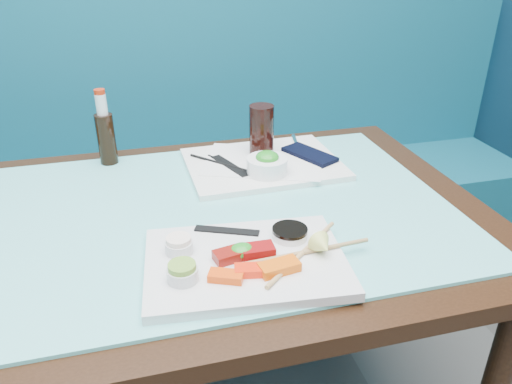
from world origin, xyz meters
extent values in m
cube|color=#10576A|center=(0.00, 2.22, 0.23)|extent=(3.00, 0.55, 0.45)
cube|color=#10576A|center=(0.00, 2.44, 0.70)|extent=(3.00, 0.12, 0.95)
cube|color=black|center=(0.00, 1.45, 0.73)|extent=(1.40, 0.90, 0.04)
cylinder|color=black|center=(0.62, 1.82, 0.35)|extent=(0.06, 0.06, 0.71)
cube|color=#67CECC|center=(0.00, 1.45, 0.75)|extent=(1.22, 0.76, 0.01)
cube|color=silver|center=(0.08, 1.22, 0.77)|extent=(0.41, 0.31, 0.02)
cube|color=#F14509|center=(0.03, 1.16, 0.79)|extent=(0.07, 0.05, 0.02)
cube|color=#F72709|center=(0.08, 1.17, 0.79)|extent=(0.07, 0.04, 0.02)
cube|color=#EB5909|center=(0.13, 1.16, 0.79)|extent=(0.08, 0.05, 0.02)
cube|color=maroon|center=(0.05, 1.22, 0.79)|extent=(0.07, 0.05, 0.02)
cube|color=maroon|center=(0.10, 1.22, 0.79)|extent=(0.06, 0.04, 0.02)
ellipsoid|color=#218B20|center=(0.07, 1.23, 0.79)|extent=(0.05, 0.05, 0.03)
cylinder|color=silver|center=(-0.05, 1.18, 0.79)|extent=(0.06, 0.06, 0.02)
cylinder|color=#71A234|center=(-0.05, 1.18, 0.81)|extent=(0.07, 0.07, 0.01)
cylinder|color=silver|center=(-0.04, 1.27, 0.79)|extent=(0.07, 0.07, 0.02)
cylinder|color=#FFE5D1|center=(-0.04, 1.27, 0.81)|extent=(0.06, 0.06, 0.01)
cylinder|color=white|center=(0.18, 1.27, 0.78)|extent=(0.09, 0.09, 0.01)
cylinder|color=black|center=(0.18, 1.27, 0.80)|extent=(0.08, 0.08, 0.01)
cone|color=#DAE46C|center=(0.22, 1.19, 0.80)|extent=(0.05, 0.04, 0.05)
cube|color=black|center=(0.06, 1.32, 0.78)|extent=(0.13, 0.07, 0.00)
cylinder|color=tan|center=(0.19, 1.20, 0.78)|extent=(0.20, 0.18, 0.01)
cylinder|color=#9E7A4A|center=(0.20, 1.20, 0.78)|extent=(0.26, 0.03, 0.01)
cube|color=white|center=(0.23, 1.66, 0.77)|extent=(0.42, 0.32, 0.02)
cube|color=white|center=(0.23, 1.66, 0.77)|extent=(0.38, 0.33, 0.00)
cylinder|color=white|center=(0.22, 1.58, 0.79)|extent=(0.11, 0.11, 0.04)
ellipsoid|color=#238E20|center=(0.22, 1.58, 0.82)|extent=(0.08, 0.08, 0.03)
cylinder|color=black|center=(0.24, 1.71, 0.84)|extent=(0.09, 0.09, 0.14)
cube|color=black|center=(0.37, 1.66, 0.78)|extent=(0.13, 0.17, 0.01)
cylinder|color=white|center=(0.36, 1.76, 0.78)|extent=(0.03, 0.10, 0.01)
cylinder|color=black|center=(0.13, 1.65, 0.78)|extent=(0.18, 0.20, 0.01)
cylinder|color=black|center=(0.14, 1.65, 0.78)|extent=(0.10, 0.17, 0.01)
cube|color=black|center=(0.14, 1.65, 0.78)|extent=(0.08, 0.16, 0.00)
cylinder|color=black|center=(-0.18, 1.80, 0.83)|extent=(0.06, 0.06, 0.14)
cylinder|color=silver|center=(-0.18, 1.80, 0.93)|extent=(0.03, 0.03, 0.06)
cylinder|color=#BB270B|center=(-0.18, 1.80, 0.96)|extent=(0.04, 0.04, 0.01)
camera|label=1|loc=(-0.11, 0.45, 1.33)|focal=35.00mm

